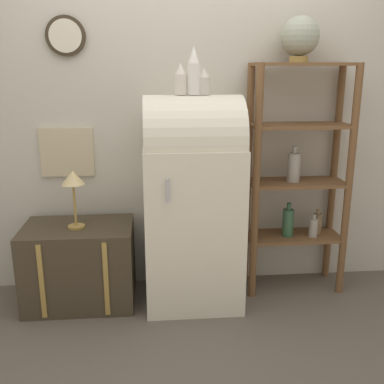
# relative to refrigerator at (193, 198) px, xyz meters

# --- Properties ---
(ground_plane) EXTENTS (12.00, 12.00, 0.00)m
(ground_plane) POSITION_rel_refrigerator_xyz_m (0.00, -0.26, -0.73)
(ground_plane) COLOR #60564C
(wall_back) EXTENTS (7.00, 0.09, 2.70)m
(wall_back) POSITION_rel_refrigerator_xyz_m (-0.00, 0.32, 0.62)
(wall_back) COLOR beige
(wall_back) RESTS_ON ground_plane
(refrigerator) EXTENTS (0.63, 0.62, 1.40)m
(refrigerator) POSITION_rel_refrigerator_xyz_m (0.00, 0.00, 0.00)
(refrigerator) COLOR silver
(refrigerator) RESTS_ON ground_plane
(suitcase_trunk) EXTENTS (0.72, 0.49, 0.55)m
(suitcase_trunk) POSITION_rel_refrigerator_xyz_m (-0.77, 0.01, -0.46)
(suitcase_trunk) COLOR #423828
(suitcase_trunk) RESTS_ON ground_plane
(shelf_unit) EXTENTS (0.69, 0.31, 1.60)m
(shelf_unit) POSITION_rel_refrigerator_xyz_m (0.74, 0.11, 0.13)
(shelf_unit) COLOR brown
(shelf_unit) RESTS_ON ground_plane
(globe) EXTENTS (0.25, 0.25, 0.29)m
(globe) POSITION_rel_refrigerator_xyz_m (0.71, 0.14, 1.03)
(globe) COLOR #AD8942
(globe) RESTS_ON shelf_unit
(vase_left) EXTENTS (0.07, 0.07, 0.19)m
(vase_left) POSITION_rel_refrigerator_xyz_m (-0.08, -0.01, 0.76)
(vase_left) COLOR silver
(vase_left) RESTS_ON refrigerator
(vase_center) EXTENTS (0.08, 0.08, 0.29)m
(vase_center) POSITION_rel_refrigerator_xyz_m (0.01, -0.01, 0.81)
(vase_center) COLOR white
(vase_center) RESTS_ON refrigerator
(vase_right) EXTENTS (0.08, 0.08, 0.16)m
(vase_right) POSITION_rel_refrigerator_xyz_m (0.07, 0.00, 0.75)
(vase_right) COLOR beige
(vase_right) RESTS_ON refrigerator
(desk_lamp) EXTENTS (0.15, 0.15, 0.39)m
(desk_lamp) POSITION_rel_refrigerator_xyz_m (-0.77, -0.02, 0.12)
(desk_lamp) COLOR #AD8942
(desk_lamp) RESTS_ON suitcase_trunk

